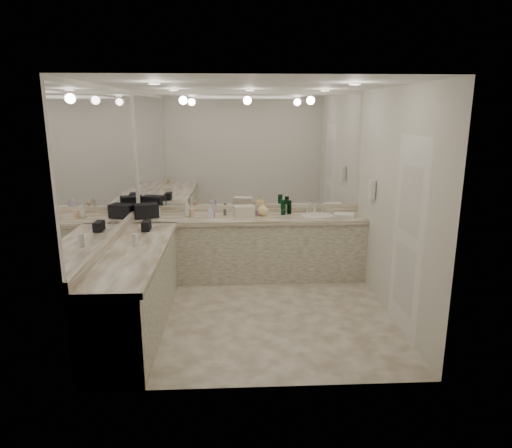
{
  "coord_description": "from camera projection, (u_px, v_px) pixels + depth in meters",
  "views": [
    {
      "loc": [
        -0.22,
        -5.0,
        2.34
      ],
      "look_at": [
        0.05,
        0.4,
        0.99
      ],
      "focal_mm": 32.0,
      "sensor_mm": 36.0,
      "label": 1
    }
  ],
  "objects": [
    {
      "name": "vanity_left_base",
      "position": [
        136.0,
        292.0,
        4.96
      ],
      "size": [
        0.6,
        2.4,
        0.84
      ],
      "primitive_type": "cube",
      "color": "beige",
      "rests_on": "floor"
    },
    {
      "name": "black_toiletry_bag",
      "position": [
        146.0,
        211.0,
        6.26
      ],
      "size": [
        0.36,
        0.29,
        0.18
      ],
      "primitive_type": "cube",
      "rotation": [
        0.0,
        0.0,
        0.32
      ],
      "color": "black",
      "rests_on": "vanity_back_top"
    },
    {
      "name": "black_bag_spill",
      "position": [
        146.0,
        226.0,
        5.61
      ],
      "size": [
        0.1,
        0.21,
        0.11
      ],
      "primitive_type": "cube",
      "rotation": [
        0.0,
        0.0,
        0.03
      ],
      "color": "black",
      "rests_on": "vanity_left_top"
    },
    {
      "name": "faucet",
      "position": [
        315.0,
        208.0,
        6.6
      ],
      "size": [
        0.24,
        0.16,
        0.14
      ],
      "primitive_type": "cube",
      "color": "silver",
      "rests_on": "vanity_back_top"
    },
    {
      "name": "ceiling",
      "position": [
        253.0,
        85.0,
        4.79
      ],
      "size": [
        3.2,
        3.2,
        0.0
      ],
      "primitive_type": "plane",
      "color": "white",
      "rests_on": "floor"
    },
    {
      "name": "wall_phone",
      "position": [
        372.0,
        190.0,
        5.85
      ],
      "size": [
        0.06,
        0.1,
        0.24
      ],
      "primitive_type": "cube",
      "color": "white",
      "rests_on": "wall_right"
    },
    {
      "name": "wall_left",
      "position": [
        109.0,
        207.0,
        5.03
      ],
      "size": [
        0.02,
        3.0,
        2.6
      ],
      "primitive_type": "cube",
      "color": "beige",
      "rests_on": "floor"
    },
    {
      "name": "green_bottle_2",
      "position": [
        289.0,
        207.0,
        6.51
      ],
      "size": [
        0.06,
        0.06,
        0.18
      ],
      "primitive_type": "cylinder",
      "color": "#0C4524",
      "rests_on": "vanity_back_top"
    },
    {
      "name": "mirror_left",
      "position": [
        106.0,
        164.0,
        4.91
      ],
      "size": [
        0.01,
        2.92,
        1.55
      ],
      "primitive_type": "cube",
      "color": "white",
      "rests_on": "wall_left"
    },
    {
      "name": "door",
      "position": [
        407.0,
        237.0,
        4.76
      ],
      "size": [
        0.02,
        0.82,
        2.1
      ],
      "primitive_type": "cube",
      "color": "white",
      "rests_on": "wall_right"
    },
    {
      "name": "amenity_bottle_6",
      "position": [
        257.0,
        213.0,
        6.4
      ],
      "size": [
        0.04,
        0.04,
        0.08
      ],
      "primitive_type": "cylinder",
      "color": "#9966B2",
      "rests_on": "vanity_back_top"
    },
    {
      "name": "amenity_bottle_3",
      "position": [
        192.0,
        213.0,
        6.32
      ],
      "size": [
        0.06,
        0.06,
        0.12
      ],
      "primitive_type": "cylinder",
      "color": "#E0B28C",
      "rests_on": "vanity_back_top"
    },
    {
      "name": "hand_towel",
      "position": [
        344.0,
        215.0,
        6.35
      ],
      "size": [
        0.3,
        0.23,
        0.04
      ],
      "primitive_type": "cube",
      "rotation": [
        0.0,
        0.0,
        -0.23
      ],
      "color": "white",
      "rests_on": "vanity_back_top"
    },
    {
      "name": "amenity_bottle_4",
      "position": [
        233.0,
        212.0,
        6.34
      ],
      "size": [
        0.04,
        0.04,
        0.12
      ],
      "primitive_type": "cylinder",
      "color": "white",
      "rests_on": "vanity_back_top"
    },
    {
      "name": "amenity_bottle_1",
      "position": [
        159.0,
        212.0,
        6.33
      ],
      "size": [
        0.04,
        0.04,
        0.12
      ],
      "primitive_type": "cylinder",
      "color": "silver",
      "rests_on": "vanity_back_top"
    },
    {
      "name": "soap_bottle_b",
      "position": [
        211.0,
        212.0,
        6.27
      ],
      "size": [
        0.08,
        0.08,
        0.17
      ],
      "primitive_type": "imported",
      "rotation": [
        0.0,
        0.0,
        0.08
      ],
      "color": "white",
      "rests_on": "vanity_back_top"
    },
    {
      "name": "vanity_back_base",
      "position": [
        250.0,
        249.0,
        6.48
      ],
      "size": [
        3.2,
        0.6,
        0.84
      ],
      "primitive_type": "cube",
      "color": "beige",
      "rests_on": "floor"
    },
    {
      "name": "green_bottle_1",
      "position": [
        289.0,
        207.0,
        6.5
      ],
      "size": [
        0.07,
        0.07,
        0.19
      ],
      "primitive_type": "cylinder",
      "color": "#0C4524",
      "rests_on": "vanity_back_top"
    },
    {
      "name": "soap_bottle_c",
      "position": [
        262.0,
        209.0,
        6.39
      ],
      "size": [
        0.2,
        0.2,
        0.19
      ],
      "primitive_type": "imported",
      "rotation": [
        0.0,
        0.0,
        -0.37
      ],
      "color": "#FBD88C",
      "rests_on": "vanity_back_top"
    },
    {
      "name": "vanity_back_top",
      "position": [
        250.0,
        219.0,
        6.36
      ],
      "size": [
        3.2,
        0.64,
        0.06
      ],
      "primitive_type": "cube",
      "color": "beige",
      "rests_on": "vanity_back_base"
    },
    {
      "name": "green_bottle_0",
      "position": [
        283.0,
        207.0,
        6.44
      ],
      "size": [
        0.07,
        0.07,
        0.21
      ],
      "primitive_type": "cylinder",
      "color": "#0C4524",
      "rests_on": "vanity_back_top"
    },
    {
      "name": "wall_right",
      "position": [
        394.0,
        204.0,
        5.18
      ],
      "size": [
        0.02,
        3.0,
        2.6
      ],
      "primitive_type": "cube",
      "color": "beige",
      "rests_on": "floor"
    },
    {
      "name": "backsplash_left",
      "position": [
        113.0,
        238.0,
        5.11
      ],
      "size": [
        0.04,
        3.0,
        0.1
      ],
      "primitive_type": "cube",
      "color": "beige",
      "rests_on": "vanity_left_top"
    },
    {
      "name": "sink",
      "position": [
        317.0,
        216.0,
        6.41
      ],
      "size": [
        0.44,
        0.44,
        0.03
      ],
      "primitive_type": "cylinder",
      "color": "white",
      "rests_on": "vanity_back_top"
    },
    {
      "name": "mirror_back",
      "position": [
        249.0,
        151.0,
        6.43
      ],
      "size": [
        3.12,
        0.01,
        1.55
      ],
      "primitive_type": "cube",
      "color": "white",
      "rests_on": "wall_back"
    },
    {
      "name": "cream_cosmetic_case",
      "position": [
        244.0,
        211.0,
        6.31
      ],
      "size": [
        0.3,
        0.21,
        0.16
      ],
      "primitive_type": "cube",
      "rotation": [
        0.0,
        0.0,
        0.15
      ],
      "color": "beige",
      "rests_on": "vanity_back_top"
    },
    {
      "name": "amenity_bottle_0",
      "position": [
        282.0,
        212.0,
        6.47
      ],
      "size": [
        0.07,
        0.07,
        0.08
      ],
      "primitive_type": "cylinder",
      "color": "white",
      "rests_on": "vanity_back_top"
    },
    {
      "name": "lotion_left",
      "position": [
        135.0,
        240.0,
        4.96
      ],
      "size": [
        0.06,
        0.06,
        0.14
      ],
      "primitive_type": "cylinder",
      "color": "white",
      "rests_on": "vanity_left_top"
    },
    {
      "name": "vanity_left_top",
      "position": [
        134.0,
        252.0,
        4.86
      ],
      "size": [
        0.64,
        2.42,
        0.06
      ],
      "primitive_type": "cube",
      "color": "beige",
      "rests_on": "vanity_left_base"
    },
    {
      "name": "amenity_bottle_2",
      "position": [
        225.0,
        212.0,
        6.43
      ],
      "size": [
        0.04,
        0.04,
        0.09
      ],
      "primitive_type": "cylinder",
      "color": "#3F3F4C",
      "rests_on": "vanity_back_top"
    },
    {
      "name": "soap_bottle_a",
      "position": [
        187.0,
        208.0,
        6.33
      ],
      "size": [
        0.12,
        0.12,
        0.23
      ],
      "primitive_type": "imported",
      "rotation": [
        0.0,
        0.0,
        0.41
      ],
      "color": "beige",
      "rests_on": "vanity_back_top"
    },
    {
      "name": "backsplash_back",
      "position": [
        249.0,
        209.0,
        6.62
      ],
      "size": [
        3.2,
        0.04,
        0.1
      ],
      "primitive_type": "cube",
      "color": "beige",
      "rests_on": "vanity_back_top"
    },
    {
      "name": "amenity_bottle_5",
      "position": [
        213.0,
        213.0,
        6.29
      ],
      "size": [
        0.04,
        0.04,
        0.11
      ],
      "primitive_type": "cylinder",
      "color": "#9966B2",
      "rests_on": "vanity_back_top"
    },
    {
      "name": "wall_back",
      "position": [
        249.0,
        184.0,
        6.56
      ],
      "size": [
        3.2,
        0.02,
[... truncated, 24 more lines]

